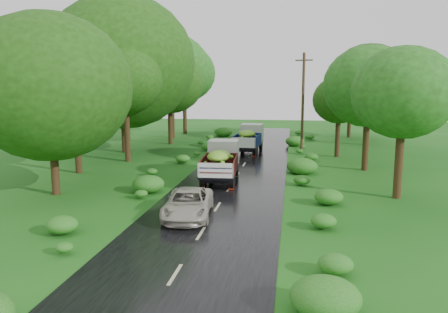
% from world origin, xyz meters
% --- Properties ---
extents(ground, '(120.00, 120.00, 0.00)m').
position_xyz_m(ground, '(0.00, 0.00, 0.00)').
color(ground, '#134E10').
rests_on(ground, ground).
extents(road, '(6.50, 80.00, 0.02)m').
position_xyz_m(road, '(0.00, 5.00, 0.01)').
color(road, black).
rests_on(road, ground).
extents(road_lines, '(0.12, 69.60, 0.00)m').
position_xyz_m(road_lines, '(0.00, 6.00, 0.02)').
color(road_lines, '#BFB78C').
rests_on(road_lines, road).
extents(truck_near, '(2.36, 5.83, 2.40)m').
position_xyz_m(truck_near, '(-0.81, 10.08, 1.36)').
color(truck_near, black).
rests_on(truck_near, ground).
extents(truck_far, '(2.37, 5.89, 2.43)m').
position_xyz_m(truck_far, '(-0.26, 22.21, 1.37)').
color(truck_far, black).
rests_on(truck_far, ground).
extents(car, '(2.55, 4.68, 1.25)m').
position_xyz_m(car, '(-1.05, 2.16, 0.64)').
color(car, '#B1AB9D').
rests_on(car, road).
extents(utility_pole, '(1.54, 0.47, 8.87)m').
position_xyz_m(utility_pole, '(4.46, 23.20, 4.57)').
color(utility_pole, '#382616').
rests_on(utility_pole, ground).
extents(trees_left, '(7.02, 35.39, 10.31)m').
position_xyz_m(trees_left, '(-10.20, 21.31, 7.05)').
color(trees_left, black).
rests_on(trees_left, ground).
extents(trees_right, '(7.14, 31.70, 8.29)m').
position_xyz_m(trees_right, '(9.66, 23.33, 5.66)').
color(trees_right, black).
rests_on(trees_right, ground).
extents(shrubs, '(11.90, 44.00, 0.70)m').
position_xyz_m(shrubs, '(0.00, 14.00, 0.35)').
color(shrubs, '#17621C').
rests_on(shrubs, ground).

